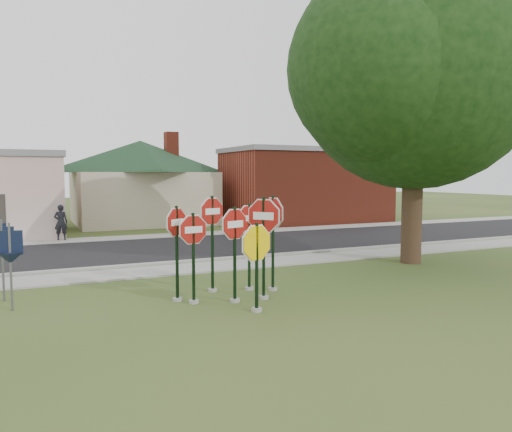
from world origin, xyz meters
name	(u,v)px	position (x,y,z in m)	size (l,w,h in m)	color
ground	(258,313)	(0.00, 0.00, 0.00)	(120.00, 120.00, 0.00)	#2E4A1B
sidewalk_near	(187,269)	(0.00, 5.50, 0.03)	(60.00, 1.60, 0.06)	#999890
road	(154,250)	(0.00, 10.00, 0.02)	(60.00, 7.00, 0.04)	black
sidewalk_far	(134,238)	(0.00, 14.30, 0.03)	(60.00, 1.60, 0.06)	#999890
curb	(178,263)	(0.00, 6.50, 0.07)	(60.00, 0.20, 0.14)	#999890
stop_sign_center	(235,242)	(-0.12, 1.08, 1.47)	(0.99, 0.34, 2.41)	gray
stop_sign_yellow	(257,256)	(0.01, 0.11, 1.27)	(1.11, 0.33, 2.13)	gray
stop_sign_left	(193,247)	(-1.06, 1.38, 1.36)	(0.98, 0.24, 2.27)	gray
stop_sign_right	(264,232)	(0.64, 1.07, 1.67)	(0.79, 0.89, 2.65)	gray
stop_sign_back_right	(249,236)	(0.71, 2.09, 1.46)	(0.97, 0.24, 2.41)	gray
stop_sign_back_left	(212,231)	(-0.25, 2.33, 1.62)	(0.96, 0.31, 2.62)	gray
stop_sign_far_right	(273,228)	(1.26, 1.79, 1.66)	(0.24, 1.12, 2.64)	gray
stop_sign_far_left	(177,241)	(-1.36, 1.76, 1.47)	(0.80, 0.58, 2.42)	gray
building_house	(141,165)	(2.00, 22.00, 3.65)	(11.60, 11.60, 6.20)	#C4B49C
building_brick	(305,185)	(12.00, 18.50, 2.40)	(10.20, 6.20, 4.75)	maroon
oak_tree	(416,66)	(7.50, 3.50, 6.74)	(11.97, 11.37, 10.93)	#321F16
bg_tree_right	(361,145)	(22.00, 26.00, 5.58)	(5.60, 5.60, 8.40)	#321F16
pedestrian	(61,222)	(-3.24, 14.59, 0.88)	(0.60, 0.39, 1.64)	black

